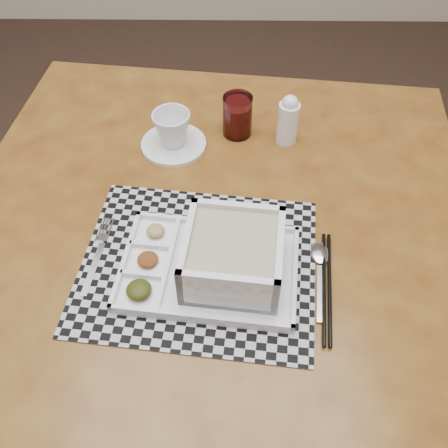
% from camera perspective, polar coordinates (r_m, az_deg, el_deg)
% --- Properties ---
extents(dining_table, '(1.16, 1.16, 0.79)m').
position_cam_1_polar(dining_table, '(1.07, -1.23, -2.33)').
color(dining_table, '#4F250E').
rests_on(dining_table, ground).
extents(placemat, '(0.47, 0.41, 0.00)m').
position_cam_1_polar(placemat, '(0.94, -2.97, -4.62)').
color(placemat, '#A2A1A9').
rests_on(placemat, dining_table).
extents(serving_tray, '(0.34, 0.25, 0.10)m').
position_cam_1_polar(serving_tray, '(0.89, 0.09, -4.17)').
color(serving_tray, white).
rests_on(serving_tray, placemat).
extents(fork, '(0.04, 0.19, 0.00)m').
position_cam_1_polar(fork, '(0.98, -14.29, -3.22)').
color(fork, silver).
rests_on(fork, placemat).
extents(spoon, '(0.04, 0.18, 0.01)m').
position_cam_1_polar(spoon, '(0.96, 10.90, -3.87)').
color(spoon, silver).
rests_on(spoon, placemat).
extents(chopsticks, '(0.04, 0.24, 0.01)m').
position_cam_1_polar(chopsticks, '(0.92, 11.66, -6.98)').
color(chopsticks, black).
rests_on(chopsticks, placemat).
extents(saucer, '(0.15, 0.15, 0.01)m').
position_cam_1_polar(saucer, '(1.17, -5.77, 9.05)').
color(saucer, white).
rests_on(saucer, dining_table).
extents(cup, '(0.10, 0.10, 0.08)m').
position_cam_1_polar(cup, '(1.14, -5.95, 10.77)').
color(cup, white).
rests_on(cup, saucer).
extents(juice_glass, '(0.07, 0.07, 0.10)m').
position_cam_1_polar(juice_glass, '(1.18, 1.54, 12.12)').
color(juice_glass, white).
rests_on(juice_glass, dining_table).
extents(creamer_bottle, '(0.05, 0.05, 0.12)m').
position_cam_1_polar(creamer_bottle, '(1.16, 7.34, 11.72)').
color(creamer_bottle, white).
rests_on(creamer_bottle, dining_table).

